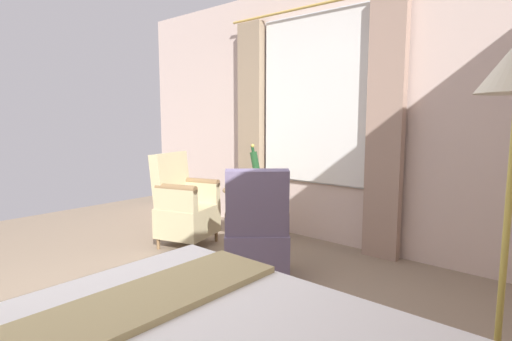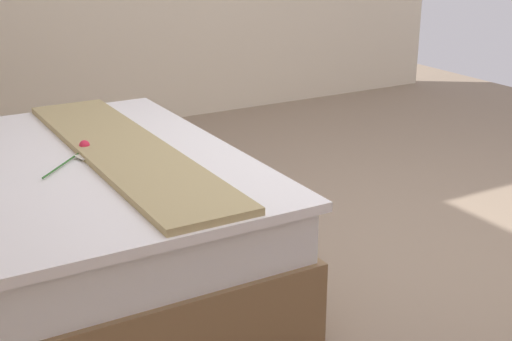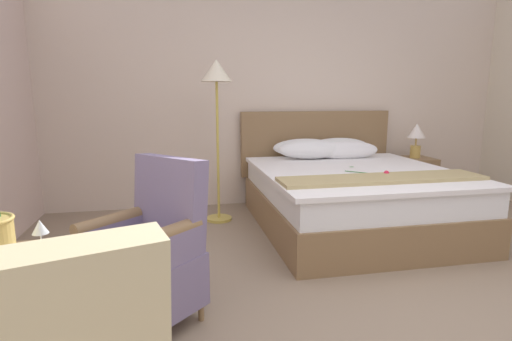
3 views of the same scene
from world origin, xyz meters
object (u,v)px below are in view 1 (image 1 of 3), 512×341
object	(u,v)px
side_table_round	(250,212)
armchair_facing_bed	(184,206)
wine_glass_near_bucket	(238,178)
snack_plate	(237,190)
armchair_by_window	(257,233)
champagne_bucket	(254,176)
wine_glass_near_edge	(254,182)

from	to	relation	value
side_table_round	armchair_facing_bed	bearing A→B (deg)	-63.05
wine_glass_near_bucket	snack_plate	size ratio (longest dim) A/B	0.75
side_table_round	armchair_by_window	xyz separation A→B (m)	(0.52, 0.55, -0.00)
wine_glass_near_bucket	champagne_bucket	bearing A→B (deg)	116.94
side_table_round	wine_glass_near_edge	bearing A→B (deg)	57.15
champagne_bucket	snack_plate	size ratio (longest dim) A/B	2.50
side_table_round	wine_glass_near_edge	world-z (taller)	wine_glass_near_edge
champagne_bucket	snack_plate	distance (m)	0.26
armchair_facing_bed	side_table_round	bearing A→B (deg)	116.95
champagne_bucket	snack_plate	world-z (taller)	champagne_bucket
wine_glass_near_bucket	wine_glass_near_edge	distance (m)	0.30
champagne_bucket	wine_glass_near_bucket	distance (m)	0.18
wine_glass_near_edge	armchair_facing_bed	xyz separation A→B (m)	(0.25, -0.80, -0.32)
wine_glass_near_bucket	armchair_facing_bed	world-z (taller)	armchair_facing_bed
armchair_facing_bed	snack_plate	bearing A→B (deg)	106.76
champagne_bucket	armchair_by_window	size ratio (longest dim) A/B	0.47
wine_glass_near_bucket	wine_glass_near_edge	xyz separation A→B (m)	(0.08, 0.29, -0.00)
champagne_bucket	wine_glass_near_edge	size ratio (longest dim) A/B	3.37
snack_plate	armchair_facing_bed	xyz separation A→B (m)	(0.19, -0.63, -0.23)
side_table_round	champagne_bucket	size ratio (longest dim) A/B	1.41
side_table_round	armchair_by_window	size ratio (longest dim) A/B	0.67
wine_glass_near_edge	armchair_by_window	distance (m)	0.69
snack_plate	side_table_round	bearing A→B (deg)	164.93
side_table_round	champagne_bucket	bearing A→B (deg)	175.29
side_table_round	snack_plate	size ratio (longest dim) A/B	3.53
side_table_round	champagne_bucket	distance (m)	0.39
side_table_round	wine_glass_near_bucket	world-z (taller)	wine_glass_near_bucket
armchair_by_window	snack_plate	bearing A→B (deg)	-121.87
side_table_round	armchair_by_window	bearing A→B (deg)	46.77
side_table_round	wine_glass_near_bucket	xyz separation A→B (m)	(0.01, -0.15, 0.35)
wine_glass_near_edge	armchair_by_window	xyz separation A→B (m)	(0.43, 0.42, -0.35)
champagne_bucket	wine_glass_near_edge	distance (m)	0.21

